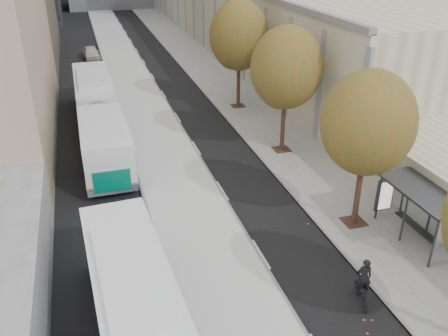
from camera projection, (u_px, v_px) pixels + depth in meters
name	position (u px, v px, depth m)	size (l,w,h in m)	color
bus_platform	(140.00, 99.00, 40.12)	(4.25, 150.00, 0.15)	silver
sidewalk	(230.00, 92.00, 42.21)	(4.75, 150.00, 0.08)	gray
building_tan	(245.00, 0.00, 68.19)	(18.00, 92.00, 8.00)	tan
bus_shelter	(425.00, 199.00, 21.08)	(1.90, 4.40, 2.53)	#383A3F
tree_c	(368.00, 123.00, 20.91)	(4.20, 4.20, 7.28)	#311B16
tree_d	(286.00, 68.00, 28.52)	(4.40, 4.40, 7.60)	#311B16
tree_e	(239.00, 36.00, 36.12)	(4.60, 4.60, 7.92)	#311B16
bus_far	(98.00, 114.00, 32.33)	(2.87, 18.36, 3.06)	silver
cyclist	(362.00, 287.00, 17.95)	(0.82, 1.67, 2.06)	black
distant_car	(91.00, 53.00, 52.86)	(1.61, 4.00, 1.36)	silver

